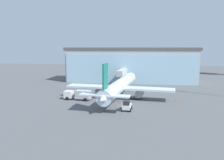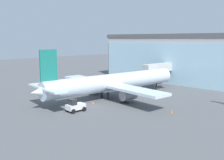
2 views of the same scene
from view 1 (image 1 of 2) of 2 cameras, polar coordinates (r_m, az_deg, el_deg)
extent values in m
plane|color=#545659|center=(54.45, 2.27, -6.47)|extent=(240.00, 240.00, 0.00)
cube|color=#A2A2A2|center=(90.77, 4.93, 3.68)|extent=(51.67, 14.54, 12.74)
cube|color=#98BFD0|center=(83.84, 4.69, 2.83)|extent=(50.44, 1.05, 11.46)
cube|color=#4F4F4F|center=(90.44, 4.99, 8.08)|extent=(52.70, 14.83, 1.20)
cube|color=beige|center=(80.85, 2.82, 1.97)|extent=(3.29, 12.66, 2.40)
cube|color=#194799|center=(80.98, 2.82, 1.23)|extent=(3.34, 12.67, 0.30)
cylinder|color=#4C4C51|center=(85.82, 3.40, 0.33)|extent=(0.70, 0.70, 3.59)
cylinder|color=silver|center=(61.87, 2.20, -1.41)|extent=(7.09, 33.43, 3.58)
cone|color=silver|center=(77.98, 4.83, 0.66)|extent=(3.88, 3.36, 3.58)
cone|color=silver|center=(46.12, -2.28, -4.91)|extent=(3.63, 4.32, 3.22)
cube|color=silver|center=(60.34, 1.85, -2.01)|extent=(30.18, 7.35, 0.50)
cube|color=silver|center=(46.93, -1.93, -3.99)|extent=(11.19, 3.55, 0.30)
cube|color=#197266|center=(46.69, -1.78, 0.96)|extent=(0.70, 3.22, 5.54)
cylinder|color=gray|center=(62.55, -3.14, -2.90)|extent=(2.43, 3.40, 2.10)
cylinder|color=gray|center=(60.12, 7.25, -3.43)|extent=(2.43, 3.40, 2.10)
cylinder|color=black|center=(60.09, 0.63, -4.23)|extent=(0.50, 0.50, 1.60)
cylinder|color=black|center=(59.62, 2.64, -4.34)|extent=(0.50, 0.50, 1.60)
cylinder|color=black|center=(75.48, 4.42, -1.59)|extent=(0.40, 0.40, 1.60)
cube|color=silver|center=(60.84, -11.22, -3.66)|extent=(2.41, 2.41, 1.90)
cube|color=#B2B2B7|center=(59.15, -7.53, -3.77)|extent=(4.20, 2.58, 2.20)
cylinder|color=black|center=(60.08, -11.64, -4.75)|extent=(0.93, 0.39, 0.90)
cylinder|color=black|center=(62.01, -10.75, -4.31)|extent=(0.93, 0.39, 0.90)
cylinder|color=black|center=(58.04, -6.99, -5.11)|extent=(0.93, 0.39, 0.90)
cylinder|color=black|center=(60.04, -6.23, -4.63)|extent=(0.93, 0.39, 0.90)
cube|color=#9E998C|center=(60.58, 6.11, -4.44)|extent=(3.10, 3.12, 0.16)
cylinder|color=black|center=(60.32, 7.33, -4.81)|extent=(0.39, 0.40, 0.44)
cylinder|color=#9E998C|center=(60.14, 7.34, -4.04)|extent=(0.08, 0.08, 0.90)
cylinder|color=black|center=(59.37, 6.31, -5.01)|extent=(0.39, 0.40, 0.44)
cylinder|color=#9E998C|center=(59.18, 6.32, -4.23)|extent=(0.08, 0.08, 0.90)
cylinder|color=black|center=(61.93, 5.90, -4.44)|extent=(0.39, 0.40, 0.44)
cylinder|color=#9E998C|center=(61.74, 5.92, -3.69)|extent=(0.08, 0.08, 0.90)
cylinder|color=black|center=(61.00, 4.89, -4.62)|extent=(0.39, 0.40, 0.44)
cylinder|color=#9E998C|center=(60.81, 4.90, -3.86)|extent=(0.08, 0.08, 0.90)
cube|color=silver|center=(49.81, 3.89, -6.91)|extent=(1.97, 3.29, 0.90)
cube|color=#26262B|center=(48.95, 3.80, -6.04)|extent=(1.45, 1.07, 1.00)
cylinder|color=black|center=(51.12, 3.05, -7.02)|extent=(0.39, 0.82, 0.80)
cylinder|color=black|center=(50.89, 5.07, -7.11)|extent=(0.39, 0.82, 0.80)
cylinder|color=black|center=(48.99, 2.66, -7.71)|extent=(0.39, 0.82, 0.80)
cylinder|color=black|center=(48.75, 4.77, -7.82)|extent=(0.39, 0.82, 0.80)
cone|color=orange|center=(55.59, 2.41, -5.86)|extent=(0.36, 0.36, 0.55)
cone|color=orange|center=(61.09, 16.47, -4.88)|extent=(0.36, 0.36, 0.55)
camera|label=2|loc=(38.08, 65.45, 1.15)|focal=42.00mm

